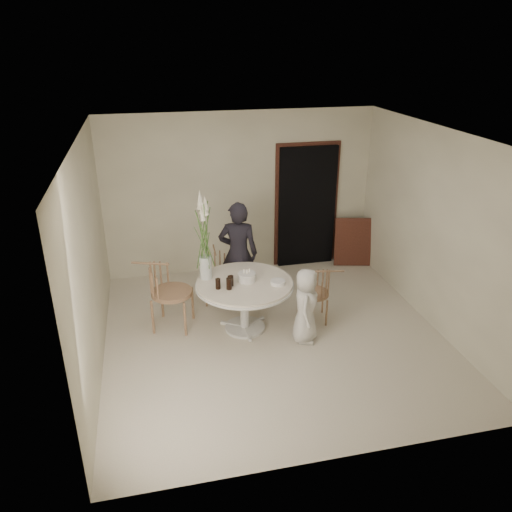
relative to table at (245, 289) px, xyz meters
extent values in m
plane|color=beige|center=(0.35, -0.25, -0.62)|extent=(4.50, 4.50, 0.00)
plane|color=silver|center=(0.35, -0.25, 2.08)|extent=(4.50, 4.50, 0.00)
plane|color=beige|center=(0.35, 2.00, 0.73)|extent=(4.50, 0.00, 4.50)
plane|color=beige|center=(0.35, -2.50, 0.73)|extent=(4.50, 0.00, 4.50)
plane|color=beige|center=(-1.90, -0.25, 0.73)|extent=(0.00, 4.50, 4.50)
plane|color=beige|center=(2.60, -0.25, 0.73)|extent=(0.00, 4.50, 4.50)
cube|color=black|center=(1.50, 1.94, 0.43)|extent=(1.00, 0.10, 2.10)
cube|color=brown|center=(1.50, 1.98, 0.49)|extent=(1.12, 0.03, 2.22)
cylinder|color=silver|center=(0.00, 0.00, -0.60)|extent=(0.56, 0.56, 0.04)
cylinder|color=silver|center=(0.00, 0.00, -0.27)|extent=(0.12, 0.12, 0.65)
cylinder|color=silver|center=(0.00, 0.00, 0.07)|extent=(1.33, 1.33, 0.03)
cylinder|color=white|center=(0.00, 0.00, 0.09)|extent=(1.30, 1.30, 0.04)
cube|color=brown|center=(2.30, 1.70, -0.19)|extent=(0.67, 0.34, 0.85)
cylinder|color=#A67D5A|center=(-0.44, 0.74, -0.42)|extent=(0.03, 0.03, 0.40)
cylinder|color=#A67D5A|center=(-0.08, 0.72, -0.42)|extent=(0.03, 0.03, 0.40)
cylinder|color=#A67D5A|center=(-0.42, 1.09, -0.42)|extent=(0.03, 0.03, 0.40)
cylinder|color=#A67D5A|center=(-0.07, 1.08, -0.42)|extent=(0.03, 0.03, 0.40)
cylinder|color=#A67D5A|center=(-0.25, 0.91, -0.20)|extent=(0.44, 0.44, 0.04)
cylinder|color=#A67D5A|center=(0.85, 0.25, -0.41)|extent=(0.03, 0.03, 0.40)
cylinder|color=#A67D5A|center=(0.78, -0.10, -0.41)|extent=(0.03, 0.03, 0.40)
cylinder|color=#A67D5A|center=(1.20, 0.18, -0.41)|extent=(0.03, 0.03, 0.40)
cylinder|color=#A67D5A|center=(1.13, -0.17, -0.41)|extent=(0.03, 0.03, 0.40)
cylinder|color=#A67D5A|center=(0.99, 0.04, -0.19)|extent=(0.45, 0.45, 0.04)
cylinder|color=#A67D5A|center=(-0.82, 0.01, -0.36)|extent=(0.03, 0.03, 0.51)
cylinder|color=#A67D5A|center=(-0.68, 0.43, -0.36)|extent=(0.03, 0.03, 0.51)
cylinder|color=#A67D5A|center=(-1.25, 0.16, -0.36)|extent=(0.03, 0.03, 0.51)
cylinder|color=#A67D5A|center=(-1.10, 0.58, -0.36)|extent=(0.03, 0.03, 0.51)
cylinder|color=#A67D5A|center=(-0.96, 0.29, -0.09)|extent=(0.56, 0.56, 0.06)
imported|color=black|center=(0.07, 0.79, 0.18)|extent=(0.66, 0.52, 1.60)
imported|color=silver|center=(0.72, -0.45, -0.10)|extent=(0.49, 0.59, 1.04)
cylinder|color=silver|center=(0.04, 0.03, 0.17)|extent=(0.24, 0.24, 0.11)
cylinder|color=beige|center=(0.04, 0.03, 0.25)|extent=(0.01, 0.01, 0.05)
cylinder|color=beige|center=(0.08, 0.05, 0.25)|extent=(0.01, 0.01, 0.05)
cylinder|color=beige|center=(0.00, 0.04, 0.25)|extent=(0.01, 0.01, 0.05)
cylinder|color=black|center=(-0.24, -0.16, 0.19)|extent=(0.09, 0.09, 0.16)
cylinder|color=black|center=(-0.19, -0.06, 0.18)|extent=(0.08, 0.08, 0.14)
cylinder|color=black|center=(-0.38, -0.11, 0.19)|extent=(0.08, 0.08, 0.14)
cylinder|color=black|center=(-0.21, -0.07, 0.19)|extent=(0.07, 0.07, 0.14)
cylinder|color=white|center=(0.42, -0.16, 0.14)|extent=(0.21, 0.21, 0.05)
cylinder|color=silver|center=(-0.49, 0.24, 0.27)|extent=(0.17, 0.17, 0.31)
cylinder|color=#477130|center=(-0.46, 0.26, 0.66)|extent=(0.01, 0.01, 0.78)
cone|color=white|center=(-0.46, 0.26, 1.06)|extent=(0.08, 0.08, 0.20)
cylinder|color=#477130|center=(-0.48, 0.28, 0.70)|extent=(0.01, 0.01, 0.85)
cone|color=white|center=(-0.48, 0.28, 1.12)|extent=(0.08, 0.08, 0.20)
cylinder|color=#477130|center=(-0.51, 0.27, 0.73)|extent=(0.01, 0.01, 0.92)
cone|color=white|center=(-0.51, 0.27, 1.19)|extent=(0.08, 0.08, 0.20)
cylinder|color=#477130|center=(-0.52, 0.24, 0.76)|extent=(0.01, 0.01, 0.99)
cone|color=white|center=(-0.52, 0.24, 1.26)|extent=(0.08, 0.08, 0.20)
cylinder|color=#477130|center=(-0.51, 0.22, 0.66)|extent=(0.01, 0.01, 0.78)
cone|color=white|center=(-0.51, 0.22, 1.06)|extent=(0.08, 0.08, 0.20)
cylinder|color=#477130|center=(-0.48, 0.21, 0.70)|extent=(0.01, 0.01, 0.85)
cone|color=white|center=(-0.48, 0.21, 1.12)|extent=(0.08, 0.08, 0.20)
cylinder|color=#477130|center=(-0.46, 0.23, 0.73)|extent=(0.01, 0.01, 0.92)
cone|color=white|center=(-0.46, 0.23, 1.19)|extent=(0.08, 0.08, 0.20)
camera|label=1|loc=(-1.17, -5.87, 3.14)|focal=35.00mm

